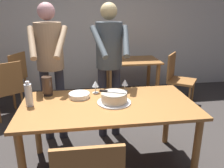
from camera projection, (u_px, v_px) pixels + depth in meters
The scene contains 16 objects.
ground_plane at pixel (109, 166), 2.53m from camera, with size 14.00×14.00×0.00m, color #383330.
back_wall at pixel (91, 24), 4.61m from camera, with size 10.00×0.12×2.70m, color beige.
main_dining_table at pixel (108, 113), 2.32m from camera, with size 1.72×0.90×0.75m.
cake_on_platter at pixel (114, 98), 2.29m from camera, with size 0.34×0.34×0.11m.
cake_knife at pixel (107, 91), 2.29m from camera, with size 0.26×0.13×0.02m.
plate_stack at pixel (79, 95), 2.43m from camera, with size 0.22×0.22×0.05m.
wine_glass_near at pixel (95, 84), 2.54m from camera, with size 0.08×0.08×0.14m.
wine_glass_far at pixel (125, 83), 2.59m from camera, with size 0.08×0.08×0.14m.
water_bottle at pixel (29, 95), 2.20m from camera, with size 0.07×0.07×0.25m.
hurricane_lamp at pixel (47, 86), 2.47m from camera, with size 0.11×0.11×0.21m.
person_cutting_cake at pixel (109, 58), 2.82m from camera, with size 0.47×0.56×1.72m.
person_standing_beside at pixel (50, 59), 2.75m from camera, with size 0.47×0.55×1.72m.
background_table at pixel (131, 68), 4.29m from camera, with size 1.00×0.70×0.74m.
background_chair_0 at pixel (13, 75), 4.15m from camera, with size 0.58×0.58×0.90m.
background_chair_1 at pixel (178, 77), 4.05m from camera, with size 0.62×0.62×0.90m.
background_chair_2 at pixel (6, 88), 3.51m from camera, with size 0.61×0.61×0.90m.
Camera 1 is at (-0.27, -2.09, 1.66)m, focal length 36.82 mm.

